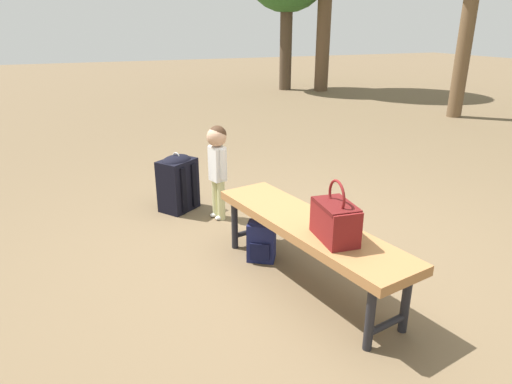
% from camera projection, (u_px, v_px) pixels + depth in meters
% --- Properties ---
extents(ground_plane, '(40.00, 40.00, 0.00)m').
position_uv_depth(ground_plane, '(288.00, 256.00, 3.39)').
color(ground_plane, brown).
rests_on(ground_plane, ground).
extents(park_bench, '(1.65, 0.68, 0.45)m').
position_uv_depth(park_bench, '(308.00, 230.00, 2.91)').
color(park_bench, '#9E6B3D').
rests_on(park_bench, ground).
extents(handbag, '(0.34, 0.21, 0.37)m').
position_uv_depth(handbag, '(335.00, 219.00, 2.61)').
color(handbag, maroon).
rests_on(handbag, park_bench).
extents(child_standing, '(0.22, 0.17, 0.84)m').
position_uv_depth(child_standing, '(217.00, 158.00, 3.88)').
color(child_standing, '#CCCC8C').
rests_on(child_standing, ground).
extents(backpack_large, '(0.39, 0.41, 0.55)m').
position_uv_depth(backpack_large, '(178.00, 181.00, 4.16)').
color(backpack_large, black).
rests_on(backpack_large, ground).
extents(backpack_small, '(0.23, 0.25, 0.34)m').
position_uv_depth(backpack_small, '(262.00, 239.00, 3.29)').
color(backpack_small, '#191E4C').
rests_on(backpack_small, ground).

